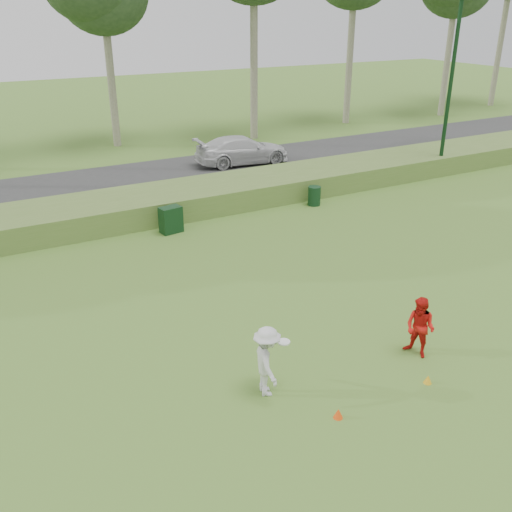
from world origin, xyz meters
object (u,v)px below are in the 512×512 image
player_red (420,327)px  cone_yellow (428,379)px  lamp_post (455,52)px  car_right (242,150)px  utility_cabinet (171,220)px  trash_bin (314,196)px  player_white (267,361)px  cone_orange (338,413)px

player_red → cone_yellow: size_ratio=7.51×
lamp_post → cone_yellow: bearing=-135.9°
cone_yellow → car_right: (5.02, 18.42, 0.66)m
utility_cabinet → trash_bin: size_ratio=1.23×
player_white → cone_yellow: (3.24, -1.40, -0.69)m
cone_orange → cone_yellow: 2.39m
utility_cabinet → car_right: car_right is taller
lamp_post → player_red: lamp_post is taller
player_white → cone_orange: 1.76m
cone_yellow → utility_cabinet: 11.29m
player_red → car_right: player_red is taller
cone_orange → player_red: bearing=17.5°
player_red → cone_yellow: bearing=-47.1°
cone_orange → trash_bin: bearing=58.0°
player_white → cone_yellow: size_ratio=8.00×
player_white → car_right: 18.92m
cone_yellow → car_right: size_ratio=0.04×
player_white → player_red: bearing=-83.1°
cone_orange → car_right: 19.86m
trash_bin → player_red: bearing=-111.5°
player_red → car_right: size_ratio=0.31×
player_white → car_right: player_white is taller
player_red → cone_yellow: 1.28m
lamp_post → trash_bin: 9.58m
trash_bin → car_right: (0.41, 7.18, 0.37)m
player_white → utility_cabinet: 9.90m
player_red → car_right: bearing=149.7°
trash_bin → cone_orange: bearing=-122.0°
player_red → cone_yellow: (-0.57, -0.95, -0.64)m
player_red → cone_orange: bearing=-88.4°
lamp_post → utility_cabinet: (-14.24, -1.07, -5.11)m
player_white → cone_orange: size_ratio=7.41×
utility_cabinet → trash_bin: bearing=-8.1°
player_white → cone_orange: (0.85, -1.39, -0.68)m
lamp_post → player_red: bearing=-136.8°
player_white → cone_orange: bearing=-134.8°
player_white → lamp_post: bearing=-41.9°
trash_bin → car_right: size_ratio=0.16×
cone_yellow → trash_bin: trash_bin is taller
player_white → trash_bin: bearing=-24.9°
lamp_post → cone_yellow: size_ratio=41.52×
player_red → lamp_post: bearing=117.2°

